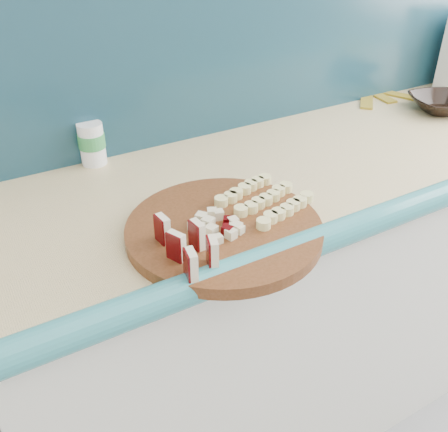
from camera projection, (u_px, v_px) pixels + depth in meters
name	position (u px, v px, depth m)	size (l,w,h in m)	color
kitchen_counter	(358.00, 267.00, 1.65)	(2.20, 0.63, 0.91)	white
backsplash	(324.00, 28.00, 1.48)	(2.20, 0.02, 0.50)	teal
cutting_board	(224.00, 230.00, 1.00)	(0.39, 0.39, 0.02)	#46250F
apple_wedges	(187.00, 245.00, 0.89)	(0.08, 0.16, 0.05)	beige
apple_chunks	(215.00, 225.00, 0.97)	(0.06, 0.06, 0.02)	#FBECC9
banana_slices	(264.00, 199.00, 1.06)	(0.20, 0.18, 0.02)	#F0E492
brown_bowl	(442.00, 104.00, 1.58)	(0.19, 0.19, 0.05)	black
canister	(92.00, 143.00, 1.25)	(0.07, 0.07, 0.11)	white
banana_peel	(380.00, 96.00, 1.71)	(0.25, 0.22, 0.01)	gold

